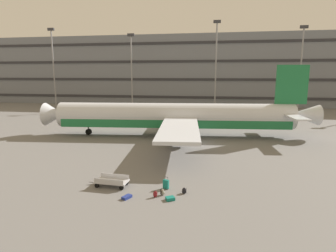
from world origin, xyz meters
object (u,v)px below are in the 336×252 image
(suitcase_black, at_px, (166,184))
(airliner, at_px, (177,117))
(backpack_small, at_px, (163,192))
(baggage_cart, at_px, (112,181))
(backpack_orange, at_px, (155,194))
(suitcase_red, at_px, (170,198))
(backpack_silver, at_px, (184,191))
(suitcase_purple, at_px, (127,197))

(suitcase_black, bearing_deg, airliner, 95.48)
(backpack_small, bearing_deg, suitcase_black, 87.93)
(baggage_cart, bearing_deg, airliner, 82.58)
(backpack_orange, relative_size, baggage_cart, 0.16)
(suitcase_black, relative_size, backpack_orange, 1.76)
(suitcase_red, height_order, suitcase_black, suitcase_black)
(backpack_silver, bearing_deg, suitcase_red, -123.29)
(suitcase_black, distance_m, baggage_cart, 4.41)
(backpack_small, distance_m, baggage_cart, 4.47)
(suitcase_black, height_order, backpack_small, suitcase_black)
(suitcase_purple, distance_m, backpack_small, 2.65)
(backpack_orange, bearing_deg, backpack_silver, 27.63)
(suitcase_purple, xyz_separation_m, baggage_cart, (-1.90, 1.99, 0.32))
(airliner, xyz_separation_m, suitcase_red, (2.51, -21.27, -2.76))
(backpack_orange, bearing_deg, baggage_cart, 159.37)
(suitcase_purple, height_order, backpack_silver, backpack_silver)
(suitcase_purple, relative_size, backpack_orange, 1.56)
(suitcase_black, height_order, backpack_orange, suitcase_black)
(backpack_silver, distance_m, baggage_cart, 5.93)
(suitcase_black, bearing_deg, suitcase_red, -71.24)
(backpack_silver, bearing_deg, backpack_small, -159.83)
(suitcase_purple, height_order, baggage_cart, baggage_cart)
(suitcase_black, distance_m, suitcase_purple, 3.34)
(suitcase_red, relative_size, suitcase_black, 0.80)
(suitcase_red, xyz_separation_m, suitcase_purple, (-3.15, -0.26, -0.02))
(backpack_orange, bearing_deg, suitcase_red, -12.41)
(suitcase_black, distance_m, backpack_silver, 1.65)
(suitcase_black, bearing_deg, backpack_silver, -22.73)
(suitcase_purple, distance_m, baggage_cart, 2.77)
(suitcase_black, height_order, suitcase_purple, suitcase_black)
(suitcase_red, distance_m, backpack_orange, 1.18)
(suitcase_black, xyz_separation_m, backpack_silver, (1.51, -0.63, -0.18))
(suitcase_red, distance_m, suitcase_black, 2.06)
(backpack_small, bearing_deg, suitcase_purple, -157.98)
(backpack_silver, bearing_deg, baggage_cart, 175.89)
(backpack_orange, height_order, backpack_small, backpack_orange)
(backpack_small, xyz_separation_m, baggage_cart, (-4.36, 1.00, 0.19))
(backpack_orange, height_order, baggage_cart, baggage_cart)
(suitcase_black, xyz_separation_m, backpack_orange, (-0.49, -1.68, -0.16))
(suitcase_purple, bearing_deg, airliner, 88.29)
(airliner, height_order, suitcase_red, airliner)
(suitcase_purple, height_order, backpack_small, backpack_small)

